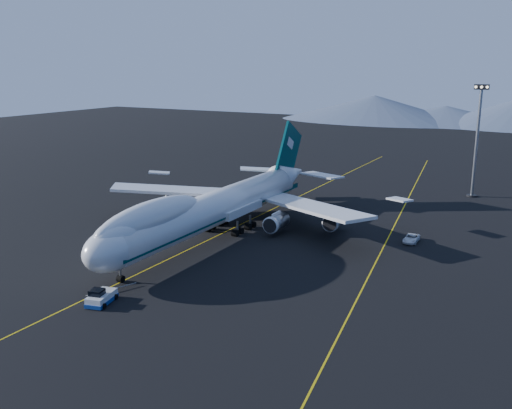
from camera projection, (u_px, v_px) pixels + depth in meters
The scene contains 7 objects.
ground at pixel (215, 237), 108.93m from camera, with size 500.00×500.00×0.00m, color black.
taxiway_line_main at pixel (215, 237), 108.92m from camera, with size 0.25×220.00×0.01m, color #C3A90B.
taxiway_line_side at pixel (384, 246), 103.49m from camera, with size 0.25×200.00×0.01m, color #C3A90B.
boeing_747 at pixel (215, 207), 107.56m from camera, with size 59.62×72.43×19.37m.
pushback_tug at pixel (102, 298), 78.64m from camera, with size 3.79×5.49×2.19m.
service_van at pixel (411, 238), 105.46m from camera, with size 2.39×5.17×1.44m, color white.
floodlight_mast at pixel (477, 141), 138.47m from camera, with size 3.38×2.54×27.39m.
Camera 1 is at (56.81, -87.74, 32.22)m, focal length 40.00 mm.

